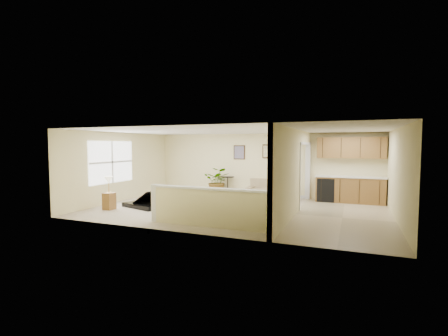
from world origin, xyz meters
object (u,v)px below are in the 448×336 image
at_px(accent_table, 228,183).
at_px(loveseat, 269,189).
at_px(piano, 150,190).
at_px(piano_bench, 196,200).
at_px(small_plant, 294,196).
at_px(lamp_stand, 109,195).
at_px(palm_plant, 218,181).

bearing_deg(accent_table, loveseat, 1.77).
xyz_separation_m(piano, loveseat, (3.33, 3.13, -0.19)).
xyz_separation_m(piano_bench, small_plant, (2.72, 2.48, -0.06)).
distance_m(piano_bench, loveseat, 3.48).
bearing_deg(small_plant, loveseat, 151.24).
relative_size(loveseat, lamp_stand, 1.58).
bearing_deg(loveseat, piano_bench, -119.84).
relative_size(piano_bench, lamp_stand, 0.78).
relative_size(accent_table, small_plant, 1.52).
distance_m(small_plant, lamp_stand, 6.34).
bearing_deg(loveseat, palm_plant, -178.29).
bearing_deg(accent_table, lamp_stand, -120.73).
height_order(piano, palm_plant, piano).
xyz_separation_m(loveseat, palm_plant, (-2.13, -0.12, 0.20)).
height_order(piano_bench, accent_table, accent_table).
bearing_deg(small_plant, accent_table, 169.20).
bearing_deg(piano, lamp_stand, -113.25).
bearing_deg(piano, palm_plant, 83.98).
height_order(loveseat, lamp_stand, lamp_stand).
relative_size(loveseat, palm_plant, 1.47).
xyz_separation_m(loveseat, small_plant, (1.06, -0.58, -0.14)).
relative_size(piano_bench, small_plant, 1.62).
distance_m(loveseat, palm_plant, 2.14).
bearing_deg(palm_plant, accent_table, 9.11).
xyz_separation_m(accent_table, lamp_stand, (-2.45, -4.11, -0.05)).
relative_size(piano, palm_plant, 1.63).
xyz_separation_m(piano, accent_table, (1.61, 3.07, -0.05)).
xyz_separation_m(piano_bench, lamp_stand, (-2.51, -1.10, 0.17)).
bearing_deg(accent_table, palm_plant, -170.89).
height_order(accent_table, small_plant, accent_table).
xyz_separation_m(accent_table, small_plant, (2.78, -0.53, -0.28)).
bearing_deg(palm_plant, small_plant, -8.28).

